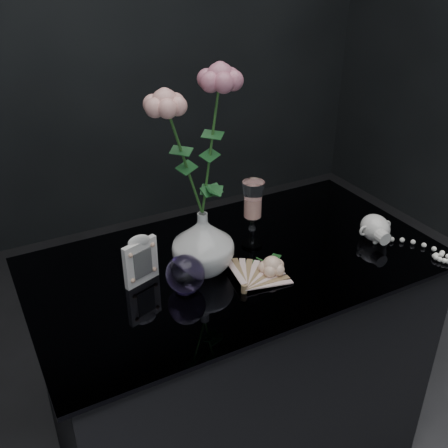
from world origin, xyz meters
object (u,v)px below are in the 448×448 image
wine_glass (253,215)px  picture_frame (140,259)px  loose_rose (272,266)px  paperweight (185,274)px  pearl_jar (375,227)px  vase (203,243)px

wine_glass → picture_frame: size_ratio=1.43×
wine_glass → loose_rose: bearing=-101.3°
paperweight → pearl_jar: bearing=-3.0°
picture_frame → pearl_jar: bearing=-28.1°
paperweight → loose_rose: bearing=-10.7°
pearl_jar → vase: bearing=175.0°
paperweight → pearl_jar: size_ratio=0.35×
picture_frame → wine_glass: bearing=-14.5°
wine_glass → pearl_jar: 0.34m
paperweight → loose_rose: (0.21, -0.04, -0.02)m
paperweight → wine_glass: bearing=23.0°
picture_frame → paperweight: bearing=-64.3°
picture_frame → paperweight: 0.11m
picture_frame → loose_rose: size_ratio=0.89×
paperweight → loose_rose: size_ratio=0.63×
picture_frame → pearl_jar: 0.64m
loose_rose → pearl_jar: size_ratio=0.55×
vase → paperweight: 0.10m
wine_glass → picture_frame: (-0.32, -0.02, -0.03)m
vase → pearl_jar: (0.48, -0.08, -0.04)m
wine_glass → loose_rose: size_ratio=1.28×
wine_glass → picture_frame: bearing=-176.2°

